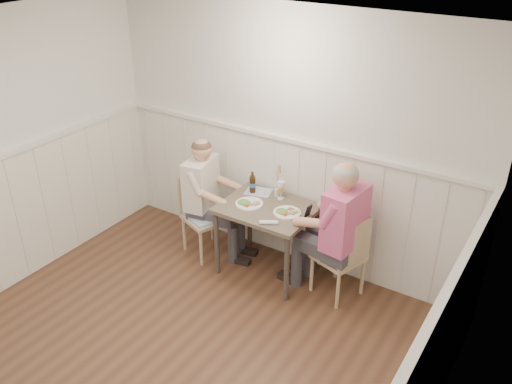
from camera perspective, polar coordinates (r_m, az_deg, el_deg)
room_shell at (r=3.64m, az=-14.34°, el=-2.82°), size 4.04×4.54×2.60m
wainscot at (r=4.49m, az=-6.84°, el=-8.24°), size 4.00×4.49×1.34m
dining_table at (r=5.29m, az=1.17°, el=-2.53°), size 0.90×0.70×0.75m
chair_right at (r=5.12m, az=9.15°, el=-6.57°), size 0.50×0.50×0.84m
chair_left at (r=5.74m, az=-5.59°, el=-2.08°), size 0.53×0.53×0.87m
man_in_pink at (r=5.03m, az=8.70°, el=-5.29°), size 0.70×0.48×1.43m
diner_cream at (r=5.70m, az=-5.35°, el=-1.40°), size 0.66×0.47×1.32m
plate_man at (r=5.12m, az=3.18°, el=-2.07°), size 0.26×0.26×0.07m
plate_diner at (r=5.27m, az=-0.89°, el=-1.14°), size 0.27×0.27×0.07m
beer_glass_a at (r=5.33m, az=2.64°, el=0.51°), size 0.08×0.08×0.19m
beer_glass_b at (r=5.33m, az=2.61°, el=0.30°), size 0.07×0.07×0.16m
beer_bottle at (r=5.46m, az=-0.37°, el=0.90°), size 0.06×0.06×0.23m
rolled_napkin at (r=4.95m, az=1.33°, el=-3.22°), size 0.17×0.12×0.04m
grass_vase at (r=5.36m, az=2.19°, el=1.14°), size 0.04×0.04×0.37m
gingham_mat at (r=5.51m, az=0.26°, el=0.04°), size 0.30×0.26×0.01m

